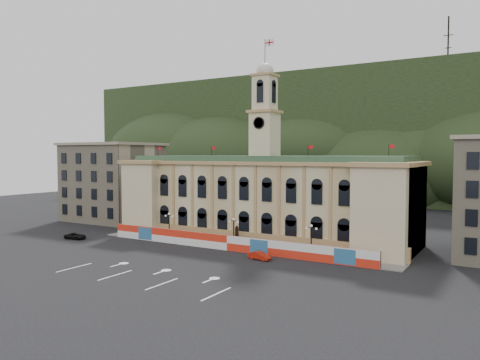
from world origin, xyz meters
The scene contains 13 objects.
ground centered at (0.00, 0.00, 0.00)m, with size 260.00×260.00×0.00m, color black.
lane_markings centered at (0.00, -5.00, 0.00)m, with size 26.00×10.00×0.02m, color white, non-canonical shape.
hill_ridge centered at (0.03, 121.99, 19.48)m, with size 230.00×80.00×64.00m.
city_hall centered at (0.00, 27.63, 7.85)m, with size 56.20×17.60×37.10m.
side_building_left centered at (-43.00, 30.93, 9.33)m, with size 21.00×17.00×18.60m.
hoarding_fence centered at (0.06, 15.07, 1.25)m, with size 50.00×0.44×2.50m.
pavement centered at (0.00, 17.75, 0.08)m, with size 56.00×5.50×0.16m, color slate.
statue centered at (0.00, 18.00, 1.19)m, with size 1.40×1.40×3.72m.
lamp_left centered at (-14.00, 17.00, 3.07)m, with size 1.96×0.44×5.15m.
lamp_center centered at (0.00, 17.00, 3.07)m, with size 1.96×0.44×5.15m.
lamp_right centered at (14.00, 17.00, 3.07)m, with size 1.96×0.44×5.15m.
red_sedan centered at (7.86, 11.80, 0.62)m, with size 3.91×1.91×1.23m, color #AA1C0C.
black_suv centered at (-30.00, 9.01, 0.59)m, with size 4.48×2.61×1.17m, color black.
Camera 1 is at (41.31, -49.36, 15.83)m, focal length 35.00 mm.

